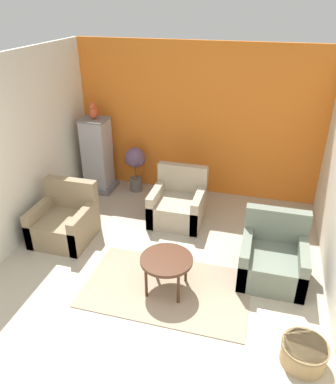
# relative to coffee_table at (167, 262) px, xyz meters

# --- Properties ---
(ground_plane) EXTENTS (20.00, 20.00, 0.00)m
(ground_plane) POSITION_rel_coffee_table_xyz_m (-0.21, -1.07, -0.42)
(ground_plane) COLOR #B2A893
(ground_plane) RESTS_ON ground
(wall_back_accent) EXTENTS (4.34, 0.06, 2.61)m
(wall_back_accent) POSITION_rel_coffee_table_xyz_m (-0.21, 2.74, 0.88)
(wall_back_accent) COLOR orange
(wall_back_accent) RESTS_ON ground_plane
(wall_left) EXTENTS (0.06, 3.78, 2.61)m
(wall_left) POSITION_rel_coffee_table_xyz_m (-2.35, 0.82, 0.88)
(wall_left) COLOR silver
(wall_left) RESTS_ON ground_plane
(area_rug) EXTENTS (2.03, 1.20, 0.01)m
(area_rug) POSITION_rel_coffee_table_xyz_m (-0.00, 0.00, -0.42)
(area_rug) COLOR gray
(area_rug) RESTS_ON ground_plane
(coffee_table) EXTENTS (0.63, 0.63, 0.47)m
(coffee_table) POSITION_rel_coffee_table_xyz_m (0.00, 0.00, 0.00)
(coffee_table) COLOR #472819
(coffee_table) RESTS_ON ground_plane
(armchair_left) EXTENTS (0.81, 0.80, 0.84)m
(armchair_left) POSITION_rel_coffee_table_xyz_m (-1.75, 0.68, -0.16)
(armchair_left) COLOR #8E7A5B
(armchair_left) RESTS_ON ground_plane
(armchair_right) EXTENTS (0.81, 0.80, 0.84)m
(armchair_right) POSITION_rel_coffee_table_xyz_m (1.23, 0.60, -0.16)
(armchair_right) COLOR slate
(armchair_right) RESTS_ON ground_plane
(armchair_middle) EXTENTS (0.81, 0.80, 0.84)m
(armchair_middle) POSITION_rel_coffee_table_xyz_m (-0.26, 1.62, -0.16)
(armchair_middle) COLOR tan
(armchair_middle) RESTS_ON ground_plane
(birdcage) EXTENTS (0.55, 0.55, 1.34)m
(birdcage) POSITION_rel_coffee_table_xyz_m (-1.93, 2.29, 0.23)
(birdcage) COLOR slate
(birdcage) RESTS_ON ground_plane
(parrot) EXTENTS (0.14, 0.25, 0.30)m
(parrot) POSITION_rel_coffee_table_xyz_m (-1.93, 2.30, 1.06)
(parrot) COLOR #D14C2D
(parrot) RESTS_ON birdcage
(potted_plant) EXTENTS (0.39, 0.36, 0.84)m
(potted_plant) POSITION_rel_coffee_table_xyz_m (-1.26, 2.41, 0.14)
(potted_plant) COLOR #66605B
(potted_plant) RESTS_ON ground_plane
(wicker_basket) EXTENTS (0.46, 0.46, 0.24)m
(wicker_basket) POSITION_rel_coffee_table_xyz_m (1.58, -0.65, -0.29)
(wicker_basket) COLOR tan
(wicker_basket) RESTS_ON ground_plane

